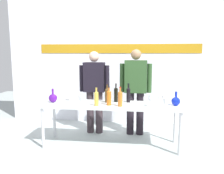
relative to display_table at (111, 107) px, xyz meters
name	(u,v)px	position (x,y,z in m)	size (l,w,h in m)	color
ground_plane	(111,145)	(0.00, 0.00, -0.67)	(10.00, 10.00, 0.00)	#AAB5B3
back_wall	(119,57)	(0.00, 1.39, 0.83)	(5.09, 0.11, 3.00)	white
display_table	(111,107)	(0.00, 0.00, 0.00)	(2.34, 0.62, 0.73)	white
decanter_blue_left	(53,98)	(-1.02, 0.00, 0.14)	(0.15, 0.15, 0.24)	#51158C
decanter_blue_right	(176,101)	(1.07, 0.00, 0.14)	(0.14, 0.14, 0.23)	#0F23B5
presenter_left	(94,87)	(-0.40, 0.59, 0.24)	(0.59, 0.22, 1.61)	#33282E
presenter_right	(136,87)	(0.40, 0.59, 0.27)	(0.61, 0.22, 1.65)	black
wine_bottle_0	(128,94)	(0.29, 0.17, 0.20)	(0.07, 0.07, 0.33)	black
wine_bottle_1	(109,97)	(-0.02, -0.10, 0.19)	(0.07, 0.07, 0.31)	orange
wine_bottle_2	(120,98)	(0.17, -0.16, 0.20)	(0.07, 0.07, 0.32)	#CC6A22
wine_bottle_3	(96,98)	(-0.22, -0.17, 0.19)	(0.07, 0.07, 0.30)	gold
wine_bottle_4	(116,94)	(0.07, 0.17, 0.20)	(0.07, 0.07, 0.32)	black
wine_bottle_5	(107,95)	(-0.08, 0.11, 0.20)	(0.08, 0.08, 0.33)	#4D3718
wine_glass_left_0	(70,95)	(-0.76, 0.13, 0.16)	(0.07, 0.07, 0.15)	white
wine_glass_left_1	(80,98)	(-0.51, -0.05, 0.16)	(0.06, 0.06, 0.15)	white
wine_glass_left_2	(82,99)	(-0.45, -0.22, 0.17)	(0.07, 0.07, 0.15)	white
wine_glass_left_3	(70,95)	(-0.78, 0.22, 0.16)	(0.07, 0.07, 0.13)	white
wine_glass_right_0	(145,99)	(0.57, -0.04, 0.16)	(0.06, 0.06, 0.15)	white
wine_glass_right_1	(150,98)	(0.66, 0.02, 0.17)	(0.07, 0.07, 0.16)	white
wine_glass_right_2	(164,98)	(0.89, 0.14, 0.16)	(0.07, 0.07, 0.14)	white
wine_glass_right_3	(151,101)	(0.67, -0.14, 0.16)	(0.06, 0.06, 0.14)	white
wine_glass_right_4	(165,101)	(0.87, -0.25, 0.18)	(0.07, 0.07, 0.17)	white
wine_glass_right_5	(160,99)	(0.81, 0.03, 0.16)	(0.06, 0.06, 0.15)	white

